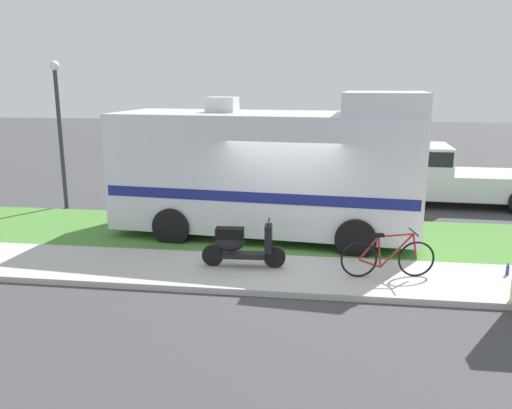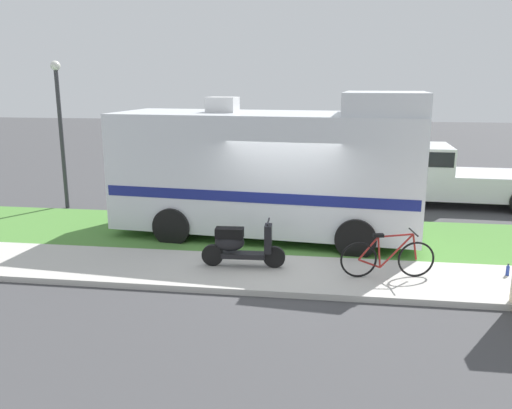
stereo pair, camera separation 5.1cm
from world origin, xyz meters
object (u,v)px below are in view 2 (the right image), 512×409
Objects in this scene: bottle_green at (508,271)px; pickup_truck_near at (437,173)px; street_lamp_post at (60,121)px; scooter at (240,245)px; motorhome_rv at (271,169)px; bicycle at (387,258)px.

pickup_truck_near is at bearing 91.15° from bottle_green.
street_lamp_post is at bearing 158.81° from bottle_green.
motorhome_rv is at bearing 82.85° from scooter.
scooter is (-0.32, -2.56, -1.11)m from motorhome_rv.
bicycle is 7.56× the size of bottle_green.
scooter is 2.88m from bicycle.
motorhome_rv is 2.81m from scooter.
motorhome_rv is 1.30× the size of pickup_truck_near.
motorhome_rv is at bearing 154.32° from bottle_green.
pickup_truck_near reaches higher than scooter.
motorhome_rv is at bearing -17.60° from street_lamp_post.
pickup_truck_near is at bearing 72.71° from bicycle.
bicycle is 2.37m from bottle_green.
motorhome_rv is 31.50× the size of bottle_green.
bicycle is at bearing -170.02° from bottle_green.
scooter reaches higher than bicycle.
motorhome_rv is 4.17× the size of bicycle.
motorhome_rv is 3.93m from bicycle.
motorhome_rv reaches higher than bottle_green.
bottle_green is at bearing -25.68° from motorhome_rv.
scooter is at bearing -126.51° from pickup_truck_near.
bicycle is at bearing -3.74° from scooter.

